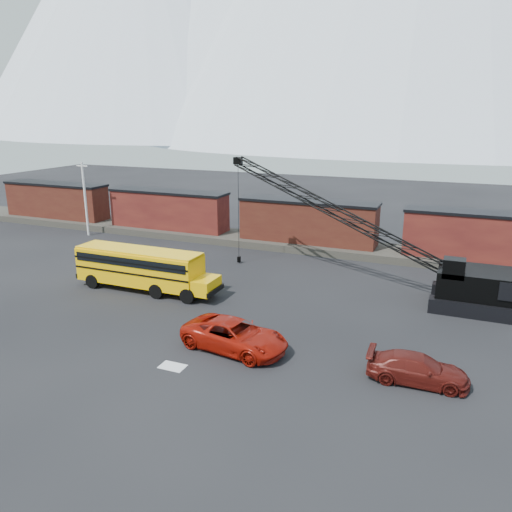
{
  "coord_description": "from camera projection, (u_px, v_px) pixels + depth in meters",
  "views": [
    {
      "loc": [
        13.88,
        -24.39,
        13.09
      ],
      "look_at": [
        0.38,
        7.85,
        3.0
      ],
      "focal_mm": 35.0,
      "sensor_mm": 36.0,
      "label": 1
    }
  ],
  "objects": [
    {
      "name": "snow_patch",
      "position": [
        173.0,
        366.0,
        26.66
      ],
      "size": [
        1.4,
        0.9,
        0.02
      ],
      "primitive_type": "cube",
      "color": "silver",
      "rests_on": "ground"
    },
    {
      "name": "boxcar_west_far",
      "position": [
        57.0,
        200.0,
        61.0
      ],
      "size": [
        13.7,
        3.1,
        4.17
      ],
      "color": "#4A2014",
      "rests_on": "gravel_berm"
    },
    {
      "name": "gravel_berm",
      "position": [
        307.0,
        245.0,
        49.79
      ],
      "size": [
        120.0,
        5.0,
        0.7
      ],
      "primitive_type": "cube",
      "color": "#403D34",
      "rests_on": "ground"
    },
    {
      "name": "boxcar_east_near",
      "position": [
        485.0,
        236.0,
        43.19
      ],
      "size": [
        13.7,
        3.1,
        4.17
      ],
      "color": "#411312",
      "rests_on": "gravel_berm"
    },
    {
      "name": "red_pickup",
      "position": [
        235.0,
        336.0,
        28.37
      ],
      "size": [
        6.61,
        3.77,
        1.74
      ],
      "primitive_type": "imported",
      "rotation": [
        0.0,
        0.0,
        1.42
      ],
      "color": "#9A1207",
      "rests_on": "ground"
    },
    {
      "name": "school_bus",
      "position": [
        143.0,
        268.0,
        37.67
      ],
      "size": [
        11.65,
        2.65,
        3.19
      ],
      "color": "#F3B205",
      "rests_on": "ground"
    },
    {
      "name": "utility_pole",
      "position": [
        85.0,
        198.0,
        54.1
      ],
      "size": [
        1.4,
        0.24,
        8.0
      ],
      "color": "silver",
      "rests_on": "ground"
    },
    {
      "name": "maroon_suv",
      "position": [
        418.0,
        369.0,
        24.95
      ],
      "size": [
        5.08,
        2.25,
        1.45
      ],
      "primitive_type": "imported",
      "rotation": [
        0.0,
        0.0,
        1.62
      ],
      "color": "#50130E",
      "rests_on": "ground"
    },
    {
      "name": "crawler_crane",
      "position": [
        340.0,
        214.0,
        38.37
      ],
      "size": [
        22.64,
        6.19,
        9.63
      ],
      "color": "black",
      "rests_on": "ground"
    },
    {
      "name": "boxcar_west_near",
      "position": [
        169.0,
        209.0,
        55.06
      ],
      "size": [
        13.7,
        3.1,
        4.17
      ],
      "color": "#411312",
      "rests_on": "gravel_berm"
    },
    {
      "name": "ground",
      "position": [
        201.0,
        335.0,
        30.39
      ],
      "size": [
        160.0,
        160.0,
        0.0
      ],
      "primitive_type": "plane",
      "color": "black",
      "rests_on": "ground"
    },
    {
      "name": "boxcar_mid",
      "position": [
        308.0,
        221.0,
        49.12
      ],
      "size": [
        13.7,
        3.1,
        4.17
      ],
      "color": "#4A2014",
      "rests_on": "gravel_berm"
    }
  ]
}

